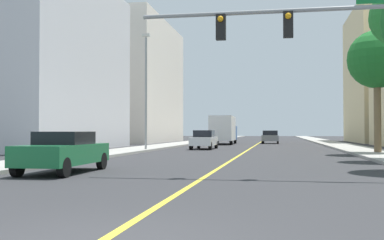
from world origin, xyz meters
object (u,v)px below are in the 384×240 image
(palm_far, at_px, (377,60))
(car_white, at_px, (204,140))
(delivery_truck, at_px, (223,129))
(traffic_signal_mast, at_px, (338,41))
(car_green, at_px, (64,151))
(car_gray, at_px, (270,137))
(street_lamp, at_px, (146,85))

(palm_far, bearing_deg, car_white, 150.64)
(palm_far, bearing_deg, delivery_truck, 119.64)
(traffic_signal_mast, height_order, car_green, traffic_signal_mast)
(traffic_signal_mast, xyz_separation_m, car_gray, (-2.79, 40.93, -3.53))
(traffic_signal_mast, xyz_separation_m, street_lamp, (-11.44, 18.00, 0.51))
(street_lamp, bearing_deg, car_gray, 69.32)
(car_gray, height_order, delivery_truck, delivery_truck)
(car_gray, bearing_deg, car_green, -99.02)
(car_white, bearing_deg, palm_far, -29.13)
(car_gray, relative_size, delivery_truck, 0.47)
(street_lamp, relative_size, car_white, 1.85)
(delivery_truck, bearing_deg, traffic_signal_mast, -78.94)
(car_white, height_order, car_green, car_white)
(street_lamp, relative_size, palm_far, 1.11)
(car_green, distance_m, car_gray, 41.43)
(traffic_signal_mast, xyz_separation_m, car_white, (-7.80, 22.40, -3.54))
(car_gray, bearing_deg, delivery_truck, -141.92)
(palm_far, relative_size, delivery_truck, 0.87)
(palm_far, relative_size, car_white, 1.67)
(car_green, relative_size, delivery_truck, 0.51)
(street_lamp, height_order, car_gray, street_lamp)
(traffic_signal_mast, relative_size, palm_far, 1.23)
(traffic_signal_mast, bearing_deg, car_gray, 93.90)
(car_gray, xyz_separation_m, delivery_truck, (-5.10, -3.99, 0.87))
(palm_far, height_order, car_white, palm_far)
(delivery_truck, bearing_deg, street_lamp, -101.62)
(street_lamp, xyz_separation_m, car_gray, (8.66, 22.93, -4.04))
(palm_far, distance_m, car_white, 14.73)
(traffic_signal_mast, distance_m, delivery_truck, 37.86)
(traffic_signal_mast, xyz_separation_m, delivery_truck, (-7.89, 36.94, -2.66))
(traffic_signal_mast, distance_m, car_green, 9.95)
(traffic_signal_mast, bearing_deg, street_lamp, 122.45)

